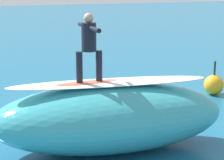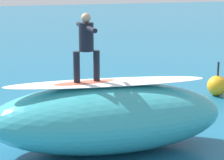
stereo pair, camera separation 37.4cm
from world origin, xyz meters
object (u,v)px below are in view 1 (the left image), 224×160
(surfboard_paddling, at_px, (128,102))
(surfer_paddling, at_px, (131,97))
(surfboard_riding, at_px, (89,83))
(surfer_riding, at_px, (89,42))
(buoy_marker, at_px, (214,85))

(surfboard_paddling, distance_m, surfer_paddling, 0.23)
(surfboard_riding, bearing_deg, surfer_riding, 1.67)
(surfer_riding, xyz_separation_m, buoy_marker, (-6.17, -3.37, -2.45))
(surfboard_riding, xyz_separation_m, buoy_marker, (-6.17, -3.37, -1.42))
(surfer_riding, height_order, surfer_paddling, surfer_riding)
(surfboard_riding, xyz_separation_m, surfer_paddling, (-2.76, -3.58, -1.59))
(surfer_riding, bearing_deg, buoy_marker, -149.65)
(surfboard_paddling, distance_m, buoy_marker, 3.57)
(surfer_riding, xyz_separation_m, surfboard_paddling, (-2.62, -3.55, -2.80))
(surfer_paddling, height_order, buoy_marker, buoy_marker)
(surfboard_paddling, height_order, surfer_paddling, surfer_paddling)
(buoy_marker, bearing_deg, surfboard_riding, 28.67)
(surfboard_riding, distance_m, buoy_marker, 7.18)
(surfer_riding, distance_m, buoy_marker, 7.45)
(surfer_riding, height_order, surfboard_paddling, surfer_riding)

